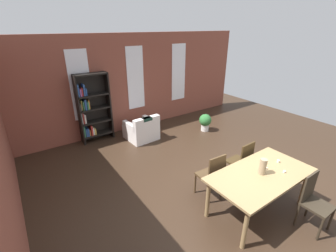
% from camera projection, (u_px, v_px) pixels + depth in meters
% --- Properties ---
extents(ground_plane, '(10.77, 10.77, 0.00)m').
position_uv_depth(ground_plane, '(238.00, 195.00, 4.58)').
color(ground_plane, '#342419').
extents(back_wall_brick, '(8.04, 0.12, 2.89)m').
position_uv_depth(back_wall_brick, '(135.00, 83.00, 7.16)').
color(back_wall_brick, brown).
rests_on(back_wall_brick, ground).
extents(window_pane_0, '(0.55, 0.02, 1.88)m').
position_uv_depth(window_pane_0, '(81.00, 86.00, 6.19)').
color(window_pane_0, white).
extents(window_pane_1, '(0.55, 0.02, 1.88)m').
position_uv_depth(window_pane_1, '(135.00, 78.00, 7.05)').
color(window_pane_1, white).
extents(window_pane_2, '(0.55, 0.02, 1.88)m').
position_uv_depth(window_pane_2, '(178.00, 73.00, 7.91)').
color(window_pane_2, white).
extents(dining_table, '(1.86, 0.97, 0.78)m').
position_uv_depth(dining_table, '(261.00, 178.00, 3.94)').
color(dining_table, '#91764C').
rests_on(dining_table, ground).
extents(vase_on_table, '(0.12, 0.12, 0.28)m').
position_uv_depth(vase_on_table, '(263.00, 166.00, 3.86)').
color(vase_on_table, '#998466').
rests_on(vase_on_table, dining_table).
extents(tealight_candle_0, '(0.04, 0.04, 0.03)m').
position_uv_depth(tealight_candle_0, '(284.00, 172.00, 3.93)').
color(tealight_candle_0, silver).
rests_on(tealight_candle_0, dining_table).
extents(tealight_candle_1, '(0.04, 0.04, 0.04)m').
position_uv_depth(tealight_candle_1, '(266.00, 168.00, 4.02)').
color(tealight_candle_1, silver).
rests_on(tealight_candle_1, dining_table).
extents(tealight_candle_2, '(0.04, 0.04, 0.05)m').
position_uv_depth(tealight_candle_2, '(278.00, 161.00, 4.22)').
color(tealight_candle_2, silver).
rests_on(tealight_candle_2, dining_table).
extents(dining_chair_far_right, '(0.41, 0.41, 0.95)m').
position_uv_depth(dining_chair_far_right, '(241.00, 161.00, 4.77)').
color(dining_chair_far_right, '#3A2A16').
rests_on(dining_chair_far_right, ground).
extents(dining_chair_near_right, '(0.40, 0.40, 0.95)m').
position_uv_depth(dining_chair_near_right, '(314.00, 200.00, 3.70)').
color(dining_chair_near_right, '#2F271C').
rests_on(dining_chair_near_right, ground).
extents(dining_chair_far_left, '(0.42, 0.42, 0.95)m').
position_uv_depth(dining_chair_far_left, '(212.00, 175.00, 4.33)').
color(dining_chair_far_left, '#45331E').
rests_on(dining_chair_far_left, ground).
extents(bookshelf_tall, '(0.89, 0.30, 1.92)m').
position_uv_depth(bookshelf_tall, '(92.00, 109.00, 6.40)').
color(bookshelf_tall, black).
rests_on(bookshelf_tall, ground).
extents(armchair_white, '(0.85, 0.85, 0.75)m').
position_uv_depth(armchair_white, '(142.00, 130.00, 6.73)').
color(armchair_white, silver).
rests_on(armchair_white, ground).
extents(potted_plant_by_shelf, '(0.38, 0.38, 0.55)m').
position_uv_depth(potted_plant_by_shelf, '(205.00, 121.00, 7.25)').
color(potted_plant_by_shelf, silver).
rests_on(potted_plant_by_shelf, ground).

